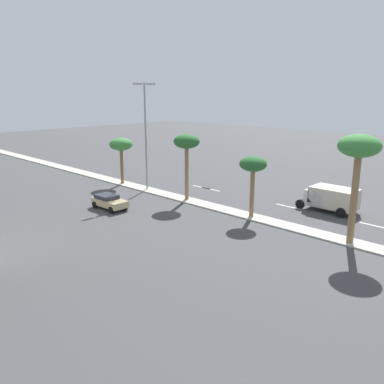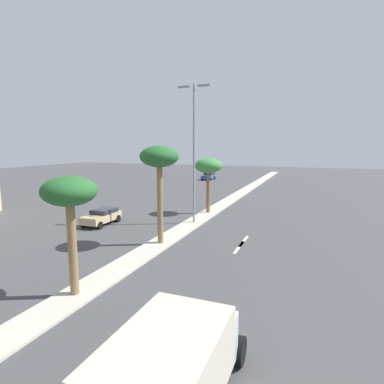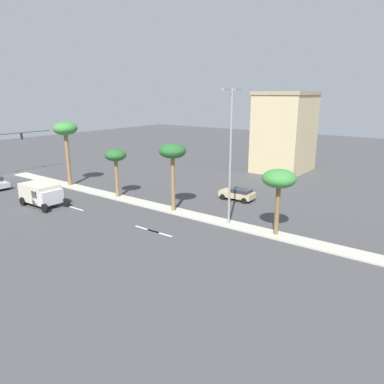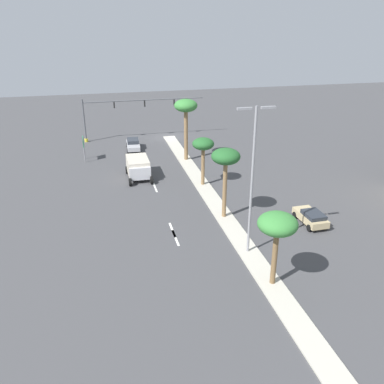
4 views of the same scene
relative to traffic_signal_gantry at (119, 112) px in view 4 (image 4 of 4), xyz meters
name	(u,v)px [view 4 (image 4 of 4)]	position (x,y,z in m)	size (l,w,h in m)	color
ground_plane	(252,258)	(-7.66, 36.87, -4.35)	(160.00, 160.00, 0.00)	#424244
median_curb	(319,354)	(-7.66, 47.35, -4.29)	(1.80, 94.29, 0.12)	#B7B2A3
lane_stripe_trailing	(138,146)	(-2.31, 4.21, -4.35)	(0.20, 2.80, 0.01)	silver
lane_stripe_near	(145,163)	(-2.31, 12.11, -4.35)	(0.20, 2.80, 0.01)	silver
lane_stripe_mid	(155,187)	(-2.31, 20.54, -4.35)	(0.20, 2.80, 0.01)	silver
lane_stripe_leading	(172,230)	(-2.31, 30.82, -4.35)	(0.20, 2.80, 0.01)	silver
lane_stripe_right	(176,238)	(-2.31, 32.27, -4.35)	(0.20, 2.80, 0.01)	silver
traffic_signal_gantry	(119,112)	(0.00, 0.00, 0.00)	(18.76, 0.53, 6.50)	#515459
directional_road_sign	(83,144)	(5.38, 9.12, -2.02)	(0.10, 1.60, 3.25)	gray
palm_tree_right	(186,109)	(-7.83, 12.04, 2.57)	(2.98, 2.98, 8.02)	olive
palm_tree_inboard	(203,146)	(-7.73, 21.11, 0.34)	(2.42, 2.42, 5.44)	olive
palm_tree_leading	(226,159)	(-7.61, 29.45, 1.55)	(2.65, 2.65, 6.76)	olive
palm_tree_mid	(277,226)	(-7.78, 40.44, 0.41)	(2.77, 2.77, 5.53)	brown
street_lamp_outboard	(252,173)	(-7.60, 35.95, 2.57)	(2.90, 0.24, 11.86)	gray
sedan_tan_front	(311,217)	(-15.03, 32.64, -3.63)	(1.95, 3.86, 1.32)	tan
sedan_silver_left	(133,144)	(-1.43, 5.56, -3.59)	(2.12, 4.47, 1.41)	#B2B2B7
box_truck	(138,167)	(-0.87, 17.07, -3.06)	(2.74, 5.27, 2.30)	silver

